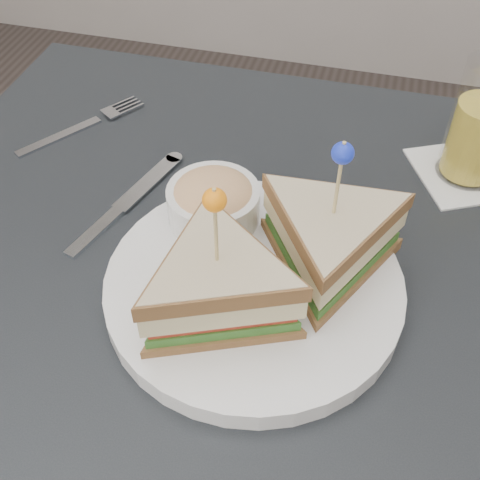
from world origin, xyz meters
name	(u,v)px	position (x,y,z in m)	size (l,w,h in m)	color
table	(229,324)	(0.00, 0.00, 0.67)	(0.80, 0.80, 0.75)	black
plate_meal	(264,261)	(0.04, -0.01, 0.80)	(0.34, 0.32, 0.17)	white
cutlery_fork	(87,124)	(-0.25, 0.21, 0.75)	(0.12, 0.16, 0.01)	#B8BCC4
cutlery_knife	(123,205)	(-0.14, 0.07, 0.75)	(0.07, 0.20, 0.01)	silver
drink_set	(480,129)	(0.23, 0.23, 0.81)	(0.15, 0.15, 0.14)	white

